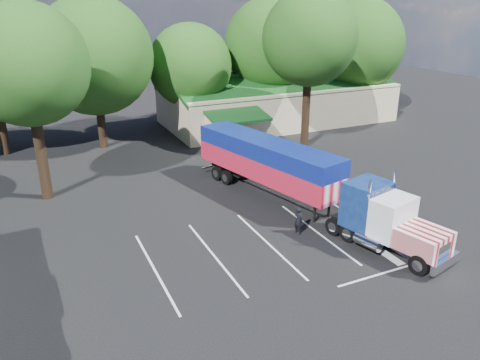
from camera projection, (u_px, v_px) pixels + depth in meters
name	position (u px, v px, depth m)	size (l,w,h in m)	color
ground	(225.00, 203.00, 30.80)	(120.00, 120.00, 0.00)	black
event_hall	(276.00, 101.00, 50.45)	(24.20, 14.12, 5.55)	beige
tree_row_c	(94.00, 56.00, 39.57)	(10.00, 10.00, 13.05)	black
tree_row_d	(190.00, 66.00, 44.75)	(8.00, 8.00, 10.60)	black
tree_row_e	(271.00, 45.00, 48.19)	(9.60, 9.60, 12.90)	black
tree_row_f	(356.00, 45.00, 51.24)	(10.40, 10.40, 13.00)	black
tree_near_left	(27.00, 65.00, 28.51)	(7.60, 7.60, 12.65)	black
tree_near_right	(310.00, 39.00, 39.08)	(8.00, 8.00, 13.50)	black
semi_truck	(293.00, 173.00, 29.63)	(6.95, 19.19, 4.02)	black
woman	(299.00, 220.00, 26.64)	(0.58, 0.38, 1.60)	black
bicycle	(260.00, 160.00, 37.62)	(0.65, 1.86, 0.98)	black
silver_sedan	(230.00, 143.00, 41.39)	(1.40, 4.02, 1.33)	#B9BBC1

